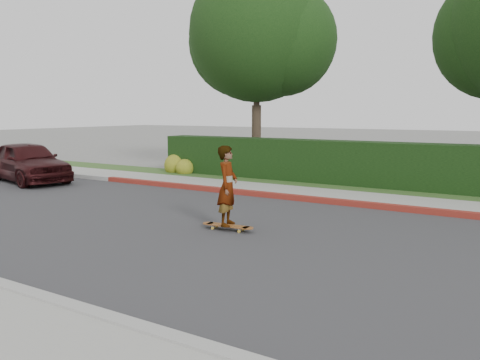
# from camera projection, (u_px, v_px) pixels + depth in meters

# --- Properties ---
(ground) EXTENTS (120.00, 120.00, 0.00)m
(ground) POSITION_uv_depth(u_px,v_px,m) (410.00, 264.00, 7.56)
(ground) COLOR slate
(ground) RESTS_ON ground
(road) EXTENTS (60.00, 8.00, 0.01)m
(road) POSITION_uv_depth(u_px,v_px,m) (410.00, 264.00, 7.56)
(road) COLOR #2D2D30
(road) RESTS_ON ground
(curb_far) EXTENTS (60.00, 0.20, 0.15)m
(curb_far) POSITION_uv_depth(u_px,v_px,m) (445.00, 213.00, 11.04)
(curb_far) COLOR #9E9E99
(curb_far) RESTS_ON ground
(curb_red_section) EXTENTS (12.00, 0.21, 0.15)m
(curb_red_section) POSITION_uv_depth(u_px,v_px,m) (259.00, 194.00, 13.57)
(curb_red_section) COLOR maroon
(curb_red_section) RESTS_ON ground
(sidewalk_far) EXTENTS (60.00, 1.60, 0.12)m
(sidewalk_far) POSITION_uv_depth(u_px,v_px,m) (450.00, 207.00, 11.81)
(sidewalk_far) COLOR gray
(sidewalk_far) RESTS_ON ground
(planting_strip) EXTENTS (60.00, 1.60, 0.10)m
(planting_strip) POSITION_uv_depth(u_px,v_px,m) (457.00, 197.00, 13.17)
(planting_strip) COLOR #2D4C1E
(planting_strip) RESTS_ON ground
(hedge) EXTENTS (15.00, 1.00, 1.50)m
(hedge) POSITION_uv_depth(u_px,v_px,m) (359.00, 165.00, 15.10)
(hedge) COLOR black
(hedge) RESTS_ON ground
(flowering_shrub) EXTENTS (1.40, 1.00, 0.90)m
(flowering_shrub) POSITION_uv_depth(u_px,v_px,m) (178.00, 166.00, 18.30)
(flowering_shrub) COLOR #2D4C19
(flowering_shrub) RESTS_ON ground
(tree_left) EXTENTS (5.99, 5.21, 8.00)m
(tree_left) POSITION_uv_depth(u_px,v_px,m) (259.00, 38.00, 17.99)
(tree_left) COLOR #33261C
(tree_left) RESTS_ON ground
(skateboard) EXTENTS (1.17, 0.32, 0.11)m
(skateboard) POSITION_uv_depth(u_px,v_px,m) (228.00, 226.00, 9.68)
(skateboard) COLOR gold
(skateboard) RESTS_ON ground
(skateboarder) EXTENTS (0.53, 0.68, 1.65)m
(skateboarder) POSITION_uv_depth(u_px,v_px,m) (228.00, 186.00, 9.55)
(skateboarder) COLOR white
(skateboarder) RESTS_ON skateboard
(car_maroon) EXTENTS (4.47, 2.63, 1.43)m
(car_maroon) POSITION_uv_depth(u_px,v_px,m) (28.00, 162.00, 16.38)
(car_maroon) COLOR #351112
(car_maroon) RESTS_ON ground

